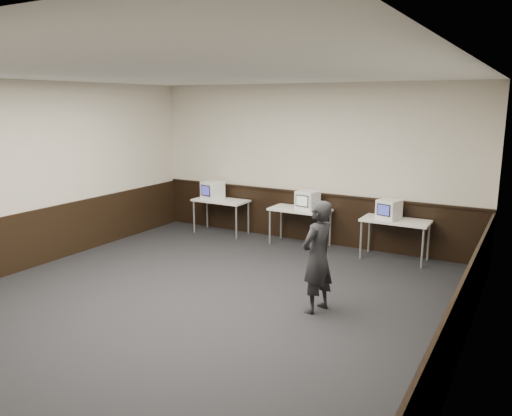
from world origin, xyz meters
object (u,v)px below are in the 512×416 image
Objects in this scene: desk_left at (221,203)px; desk_right at (395,224)px; desk_center at (300,212)px; person at (317,257)px; emac_center at (307,200)px; emac_left at (212,190)px; emac_right at (389,209)px.

desk_right is (3.80, 0.00, 0.00)m from desk_left.
desk_center is 3.24m from person.
emac_center is 3.15m from person.
emac_left is 1.08× the size of emac_center.
emac_left reaches higher than desk_left.
person is (-0.20, -2.82, -0.15)m from emac_right.
emac_right reaches higher than desk_right.
emac_center is (2.06, -0.02, 0.26)m from desk_left.
emac_right is at bearing 13.58° from emac_left.
person is at bearing -39.26° from desk_left.
desk_right is at bearing 0.00° from desk_center.
desk_right is 4.00m from emac_left.
emac_left is (-4.00, -0.03, 0.27)m from desk_right.
desk_left is at bearing 180.00° from desk_right.
emac_center is (2.26, 0.01, -0.01)m from emac_left.
desk_left and desk_center have the same top height.
emac_right is (3.86, 0.02, -0.02)m from emac_left.
person is (-0.34, -2.83, 0.10)m from desk_right.
emac_right is at bearing 7.87° from emac_center.
emac_center is 1.61m from emac_right.
emac_right is (1.77, -0.01, 0.25)m from desk_center.
emac_right is at bearing -169.95° from person.
person is (1.56, -2.83, 0.10)m from desk_center.
person is at bearing -96.77° from desk_right.
desk_center is at bearing 14.11° from emac_left.
desk_left is at bearing 180.00° from desk_center.
desk_right is 2.85m from person.
desk_center is at bearing -165.84° from emac_right.
emac_right is (1.61, 0.00, -0.01)m from emac_center.
emac_center reaches higher than desk_center.
desk_center is 0.77× the size of person.
person reaches higher than desk_right.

